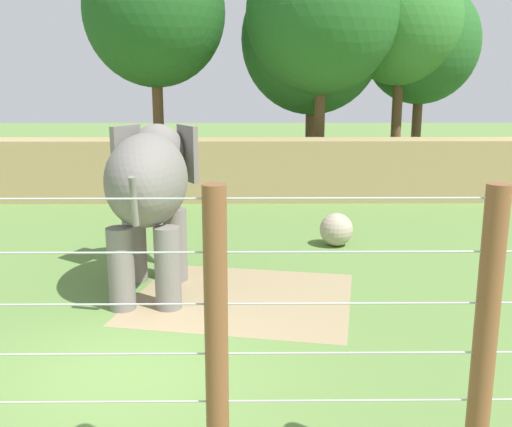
{
  "coord_description": "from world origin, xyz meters",
  "views": [
    {
      "loc": [
        1.89,
        -8.02,
        4.19
      ],
      "look_at": [
        2.02,
        4.58,
        1.4
      ],
      "focal_mm": 40.45,
      "sensor_mm": 36.0,
      "label": 1
    }
  ],
  "objects": [
    {
      "name": "ground_plane",
      "position": [
        0.0,
        0.0,
        0.0
      ],
      "size": [
        120.0,
        120.0,
        0.0
      ],
      "primitive_type": "plane",
      "color": "#5B7F3D"
    },
    {
      "name": "tree_far_right",
      "position": [
        9.58,
        18.72,
        6.04
      ],
      "size": [
        5.11,
        5.11,
        8.75
      ],
      "color": "brown",
      "rests_on": "ground"
    },
    {
      "name": "embankment_wall",
      "position": [
        0.0,
        13.48,
        1.13
      ],
      "size": [
        36.0,
        1.8,
        2.26
      ],
      "primitive_type": "cube",
      "color": "tan",
      "rests_on": "ground"
    },
    {
      "name": "tree_far_left",
      "position": [
        -1.88,
        16.03,
        7.05
      ],
      "size": [
        5.61,
        5.61,
        10.02
      ],
      "color": "brown",
      "rests_on": "ground"
    },
    {
      "name": "cable_fence",
      "position": [
        0.08,
        -2.8,
        1.66
      ],
      "size": [
        9.38,
        0.23,
        3.31
      ],
      "color": "brown",
      "rests_on": "ground"
    },
    {
      "name": "tree_behind_wall",
      "position": [
        4.6,
        17.96,
        6.17
      ],
      "size": [
        6.15,
        6.15,
        9.41
      ],
      "color": "brown",
      "rests_on": "ground"
    },
    {
      "name": "enrichment_ball",
      "position": [
        4.19,
        6.9,
        0.44
      ],
      "size": [
        0.89,
        0.89,
        0.89
      ],
      "primitive_type": "sphere",
      "color": "tan",
      "rests_on": "ground"
    },
    {
      "name": "tree_right_of_centre",
      "position": [
        8.34,
        17.53,
        6.84
      ],
      "size": [
        5.07,
        5.07,
        9.53
      ],
      "color": "brown",
      "rests_on": "ground"
    },
    {
      "name": "tree_left_of_centre",
      "position": [
        4.77,
        16.03,
        7.01
      ],
      "size": [
        6.08,
        6.08,
        10.21
      ],
      "color": "brown",
      "rests_on": "ground"
    },
    {
      "name": "dirt_patch",
      "position": [
        1.73,
        3.0,
        0.0
      ],
      "size": [
        4.94,
        4.47,
        0.01
      ],
      "primitive_type": "cube",
      "rotation": [
        0.0,
        0.0,
        -0.19
      ],
      "color": "#937F5B",
      "rests_on": "ground"
    },
    {
      "name": "elephant",
      "position": [
        -0.17,
        3.63,
        2.23
      ],
      "size": [
        1.91,
        4.54,
        3.36
      ],
      "color": "slate",
      "rests_on": "ground"
    }
  ]
}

